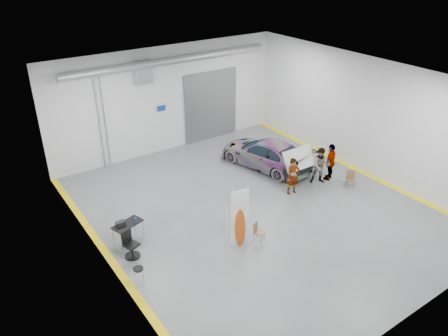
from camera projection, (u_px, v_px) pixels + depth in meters
ground at (255, 208)px, 20.05m from camera, size 16.00×16.00×0.00m
room_shell at (232, 109)px, 19.91m from camera, size 14.02×16.18×6.01m
sedan_car at (266, 154)px, 23.42m from camera, size 3.31×5.64×1.53m
person_a at (293, 176)px, 20.82m from camera, size 0.74×0.54×1.86m
person_b at (321, 166)px, 21.76m from camera, size 1.16×1.10×1.90m
person_c at (331, 162)px, 22.07m from camera, size 1.23×0.90×1.97m
surfboard_display at (241, 222)px, 17.14m from camera, size 0.75×0.31×2.69m
folding_chair_near at (259, 235)px, 17.77m from camera, size 0.51×0.55×0.80m
folding_chair_far at (350, 183)px, 21.59m from camera, size 0.57×0.64×0.87m
shop_stool at (139, 277)px, 15.38m from camera, size 0.39×0.39×0.76m
work_table at (126, 224)px, 17.53m from camera, size 1.37×0.95×1.01m
office_chair at (131, 245)px, 16.77m from camera, size 0.64×0.67×1.13m
trunk_lid at (298, 156)px, 21.31m from camera, size 1.79×1.09×0.04m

